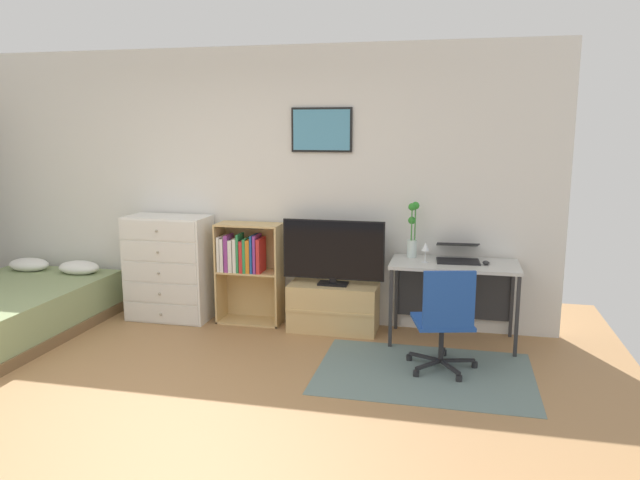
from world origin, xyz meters
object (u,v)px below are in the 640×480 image
at_px(computer_mouse, 486,263).
at_px(bamboo_vase, 412,232).
at_px(tv_stand, 333,307).
at_px(bed, 4,312).
at_px(desk, 454,276).
at_px(dresser, 169,268).
at_px(bookshelf, 246,264).
at_px(television, 333,252).
at_px(laptop, 458,253).
at_px(office_chair, 445,318).
at_px(wine_glass, 425,248).

bearing_deg(computer_mouse, bamboo_vase, 165.74).
xyz_separation_m(tv_stand, bamboo_vase, (0.73, 0.07, 0.75)).
distance_m(bed, desk, 4.21).
height_order(dresser, desk, dresser).
distance_m(dresser, computer_mouse, 3.10).
relative_size(bookshelf, computer_mouse, 9.64).
distance_m(bookshelf, television, 0.91).
bearing_deg(laptop, desk, -131.01).
relative_size(bookshelf, television, 1.03).
bearing_deg(television, computer_mouse, -3.01).
xyz_separation_m(office_chair, laptop, (0.08, 0.85, 0.35)).
height_order(tv_stand, desk, desk).
distance_m(laptop, computer_mouse, 0.28).
bearing_deg(laptop, bamboo_vase, 169.73).
bearing_deg(laptop, computer_mouse, -30.09).
bearing_deg(wine_glass, office_chair, -74.01).
height_order(television, desk, television).
relative_size(office_chair, wine_glass, 4.78).
relative_size(dresser, office_chair, 1.23).
height_order(tv_stand, laptop, laptop).
height_order(tv_stand, television, television).
distance_m(tv_stand, desk, 1.18).
distance_m(bed, office_chair, 4.07).
distance_m(tv_stand, laptop, 1.28).
bearing_deg(bed, television, 15.13).
bearing_deg(bamboo_vase, bookshelf, -179.07).
xyz_separation_m(bookshelf, computer_mouse, (2.29, -0.14, 0.15)).
relative_size(television, wine_glass, 5.40).
relative_size(tv_stand, television, 0.87).
xyz_separation_m(desk, computer_mouse, (0.27, -0.09, 0.16)).
relative_size(bed, office_chair, 2.38).
bearing_deg(dresser, television, -0.25).
bearing_deg(bamboo_vase, television, -172.57).
xyz_separation_m(bed, laptop, (4.14, 0.84, 0.58)).
distance_m(laptop, bamboo_vase, 0.45).
bearing_deg(computer_mouse, tv_stand, 176.07).
bearing_deg(tv_stand, dresser, -179.49).
relative_size(laptop, bamboo_vase, 0.83).
bearing_deg(television, dresser, 179.75).
relative_size(office_chair, laptop, 2.00).
relative_size(bookshelf, laptop, 2.33).
xyz_separation_m(bed, computer_mouse, (4.39, 0.72, 0.53)).
distance_m(television, bamboo_vase, 0.76).
distance_m(bed, laptop, 4.27).
distance_m(bookshelf, laptop, 2.05).
xyz_separation_m(desk, office_chair, (-0.06, -0.82, -0.14)).
relative_size(desk, laptop, 2.62).
xyz_separation_m(bookshelf, tv_stand, (0.90, -0.05, -0.37)).
distance_m(bed, bamboo_vase, 3.90).
height_order(tv_stand, office_chair, office_chair).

